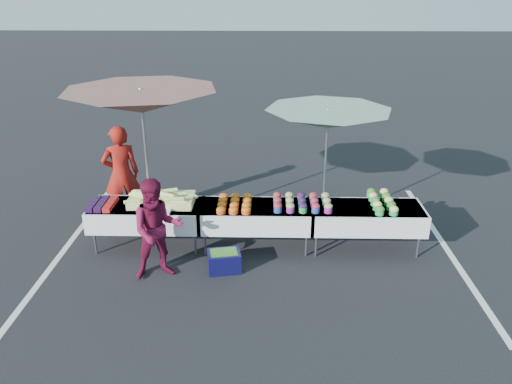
{
  "coord_description": "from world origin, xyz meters",
  "views": [
    {
      "loc": [
        0.17,
        -7.4,
        4.13
      ],
      "look_at": [
        0.0,
        0.0,
        1.0
      ],
      "focal_mm": 35.0,
      "sensor_mm": 36.0,
      "label": 1
    }
  ],
  "objects_px": {
    "vendor": "(121,174)",
    "umbrella_left": "(141,102)",
    "umbrella_right": "(328,120)",
    "storage_bin": "(224,261)",
    "table_center": "(256,215)",
    "table_left": "(147,214)",
    "customer": "(157,230)",
    "table_right": "(366,216)"
  },
  "relations": [
    {
      "from": "vendor",
      "to": "umbrella_left",
      "type": "relative_size",
      "value": 0.6
    },
    {
      "from": "umbrella_right",
      "to": "storage_bin",
      "type": "xyz_separation_m",
      "value": [
        -1.67,
        -1.56,
        -1.83
      ]
    },
    {
      "from": "table_center",
      "to": "table_left",
      "type": "bearing_deg",
      "value": 180.0
    },
    {
      "from": "table_center",
      "to": "umbrella_right",
      "type": "relative_size",
      "value": 0.79
    },
    {
      "from": "umbrella_right",
      "to": "storage_bin",
      "type": "distance_m",
      "value": 2.92
    },
    {
      "from": "umbrella_left",
      "to": "storage_bin",
      "type": "bearing_deg",
      "value": -41.96
    },
    {
      "from": "table_left",
      "to": "umbrella_left",
      "type": "xyz_separation_m",
      "value": [
        -0.05,
        0.48,
        1.76
      ]
    },
    {
      "from": "table_center",
      "to": "vendor",
      "type": "xyz_separation_m",
      "value": [
        -2.47,
        1.01,
        0.32
      ]
    },
    {
      "from": "table_left",
      "to": "umbrella_left",
      "type": "bearing_deg",
      "value": 96.38
    },
    {
      "from": "table_left",
      "to": "table_center",
      "type": "distance_m",
      "value": 1.8
    },
    {
      "from": "umbrella_right",
      "to": "table_center",
      "type": "bearing_deg",
      "value": -146.09
    },
    {
      "from": "table_center",
      "to": "customer",
      "type": "bearing_deg",
      "value": -147.04
    },
    {
      "from": "customer",
      "to": "storage_bin",
      "type": "height_order",
      "value": "customer"
    },
    {
      "from": "table_right",
      "to": "customer",
      "type": "distance_m",
      "value": 3.37
    },
    {
      "from": "storage_bin",
      "to": "table_center",
      "type": "bearing_deg",
      "value": 46.53
    },
    {
      "from": "storage_bin",
      "to": "umbrella_right",
      "type": "bearing_deg",
      "value": 31.75
    },
    {
      "from": "storage_bin",
      "to": "umbrella_left",
      "type": "bearing_deg",
      "value": 126.71
    },
    {
      "from": "storage_bin",
      "to": "table_right",
      "type": "bearing_deg",
      "value": 7.09
    },
    {
      "from": "table_center",
      "to": "vendor",
      "type": "bearing_deg",
      "value": 157.77
    },
    {
      "from": "table_center",
      "to": "storage_bin",
      "type": "distance_m",
      "value": 0.99
    },
    {
      "from": "table_center",
      "to": "table_right",
      "type": "relative_size",
      "value": 1.0
    },
    {
      "from": "table_center",
      "to": "customer",
      "type": "height_order",
      "value": "customer"
    },
    {
      "from": "table_center",
      "to": "table_right",
      "type": "bearing_deg",
      "value": 0.0
    },
    {
      "from": "customer",
      "to": "vendor",
      "type": "bearing_deg",
      "value": 100.24
    },
    {
      "from": "table_center",
      "to": "storage_bin",
      "type": "relative_size",
      "value": 3.35
    },
    {
      "from": "customer",
      "to": "umbrella_left",
      "type": "distance_m",
      "value": 2.15
    },
    {
      "from": "vendor",
      "to": "storage_bin",
      "type": "relative_size",
      "value": 3.26
    },
    {
      "from": "table_left",
      "to": "customer",
      "type": "relative_size",
      "value": 1.19
    },
    {
      "from": "umbrella_left",
      "to": "table_left",
      "type": "bearing_deg",
      "value": -83.62
    },
    {
      "from": "table_center",
      "to": "umbrella_right",
      "type": "xyz_separation_m",
      "value": [
        1.19,
        0.8,
        1.41
      ]
    },
    {
      "from": "table_center",
      "to": "umbrella_right",
      "type": "height_order",
      "value": "umbrella_right"
    },
    {
      "from": "table_right",
      "to": "customer",
      "type": "relative_size",
      "value": 1.19
    },
    {
      "from": "storage_bin",
      "to": "customer",
      "type": "bearing_deg",
      "value": 178.74
    },
    {
      "from": "customer",
      "to": "umbrella_left",
      "type": "relative_size",
      "value": 0.52
    },
    {
      "from": "table_left",
      "to": "umbrella_left",
      "type": "height_order",
      "value": "umbrella_left"
    },
    {
      "from": "table_right",
      "to": "storage_bin",
      "type": "xyz_separation_m",
      "value": [
        -2.28,
        -0.76,
        -0.42
      ]
    },
    {
      "from": "umbrella_right",
      "to": "storage_bin",
      "type": "relative_size",
      "value": 4.26
    },
    {
      "from": "umbrella_left",
      "to": "umbrella_right",
      "type": "height_order",
      "value": "umbrella_left"
    },
    {
      "from": "table_right",
      "to": "umbrella_right",
      "type": "relative_size",
      "value": 0.79
    },
    {
      "from": "table_right",
      "to": "storage_bin",
      "type": "bearing_deg",
      "value": -161.59
    },
    {
      "from": "table_left",
      "to": "table_right",
      "type": "xyz_separation_m",
      "value": [
        3.6,
        0.0,
        0.0
      ]
    },
    {
      "from": "table_right",
      "to": "umbrella_right",
      "type": "height_order",
      "value": "umbrella_right"
    }
  ]
}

